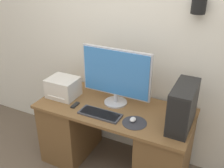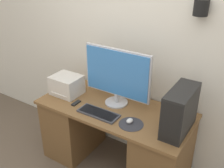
{
  "view_description": "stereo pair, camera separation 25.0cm",
  "coord_description": "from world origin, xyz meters",
  "px_view_note": "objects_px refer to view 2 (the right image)",
  "views": [
    {
      "loc": [
        0.96,
        -1.66,
        2.12
      ],
      "look_at": [
        -0.03,
        0.35,
        1.0
      ],
      "focal_mm": 42.0,
      "sensor_mm": 36.0,
      "label": 1
    },
    {
      "loc": [
        1.18,
        -1.54,
        2.12
      ],
      "look_at": [
        -0.03,
        0.35,
        1.0
      ],
      "focal_mm": 42.0,
      "sensor_mm": 36.0,
      "label": 2
    }
  ],
  "objects_px": {
    "mouse": "(130,121)",
    "monitor": "(117,75)",
    "keyboard": "(98,113)",
    "computer_tower": "(180,111)",
    "remote_control": "(76,103)",
    "printer": "(67,85)"
  },
  "relations": [
    {
      "from": "keyboard",
      "to": "monitor",
      "type": "bearing_deg",
      "value": 82.31
    },
    {
      "from": "keyboard",
      "to": "remote_control",
      "type": "distance_m",
      "value": 0.31
    },
    {
      "from": "mouse",
      "to": "computer_tower",
      "type": "bearing_deg",
      "value": 17.96
    },
    {
      "from": "remote_control",
      "to": "computer_tower",
      "type": "bearing_deg",
      "value": 7.11
    },
    {
      "from": "mouse",
      "to": "printer",
      "type": "bearing_deg",
      "value": 171.89
    },
    {
      "from": "monitor",
      "to": "keyboard",
      "type": "relative_size",
      "value": 1.75
    },
    {
      "from": "monitor",
      "to": "printer",
      "type": "relative_size",
      "value": 2.34
    },
    {
      "from": "monitor",
      "to": "keyboard",
      "type": "height_order",
      "value": "monitor"
    },
    {
      "from": "mouse",
      "to": "keyboard",
      "type": "bearing_deg",
      "value": -174.35
    },
    {
      "from": "mouse",
      "to": "remote_control",
      "type": "xyz_separation_m",
      "value": [
        -0.63,
        0.0,
        -0.02
      ]
    },
    {
      "from": "keyboard",
      "to": "mouse",
      "type": "relative_size",
      "value": 5.66
    },
    {
      "from": "mouse",
      "to": "printer",
      "type": "xyz_separation_m",
      "value": [
        -0.85,
        0.12,
        0.08
      ]
    },
    {
      "from": "keyboard",
      "to": "remote_control",
      "type": "xyz_separation_m",
      "value": [
        -0.3,
        0.03,
        -0.0
      ]
    },
    {
      "from": "keyboard",
      "to": "printer",
      "type": "bearing_deg",
      "value": 163.81
    },
    {
      "from": "mouse",
      "to": "monitor",
      "type": "bearing_deg",
      "value": 140.3
    },
    {
      "from": "keyboard",
      "to": "printer",
      "type": "xyz_separation_m",
      "value": [
        -0.53,
        0.15,
        0.09
      ]
    },
    {
      "from": "computer_tower",
      "to": "remote_control",
      "type": "distance_m",
      "value": 1.05
    },
    {
      "from": "keyboard",
      "to": "printer",
      "type": "relative_size",
      "value": 1.33
    },
    {
      "from": "remote_control",
      "to": "keyboard",
      "type": "bearing_deg",
      "value": -6.35
    },
    {
      "from": "mouse",
      "to": "remote_control",
      "type": "distance_m",
      "value": 0.63
    },
    {
      "from": "keyboard",
      "to": "computer_tower",
      "type": "bearing_deg",
      "value": 12.61
    },
    {
      "from": "monitor",
      "to": "keyboard",
      "type": "distance_m",
      "value": 0.41
    }
  ]
}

